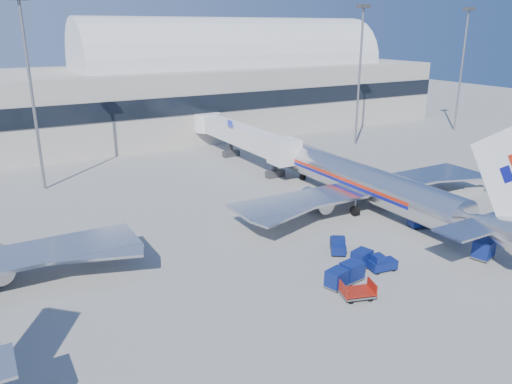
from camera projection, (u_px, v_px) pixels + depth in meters
ground at (318, 241)px, 46.91m from camera, size 260.00×260.00×0.00m
terminal at (57, 100)px, 84.29m from camera, size 170.00×28.15×21.00m
airliner_main at (369, 183)px, 54.41m from camera, size 32.00×37.26×12.07m
jetbridge_near at (237, 134)px, 74.66m from camera, size 4.40×27.50×6.25m
mast_west at (28, 67)px, 57.59m from camera, size 2.00×1.20×22.60m
mast_east at (361, 55)px, 81.12m from camera, size 2.00×1.20×22.60m
mast_far_east at (464, 52)px, 92.89m from camera, size 2.00×1.20×22.60m
barrier_near at (436, 200)px, 56.89m from camera, size 3.00×0.55×0.90m
barrier_mid at (455, 195)px, 58.44m from camera, size 3.00×0.55×0.90m
barrier_far at (474, 191)px, 60.00m from camera, size 3.00×0.55×0.90m
tug_lead at (382, 263)px, 41.06m from camera, size 2.41×1.45×1.48m
tug_right at (421, 220)px, 50.00m from camera, size 2.82×1.95×1.67m
tug_left at (338, 245)px, 44.34m from camera, size 2.46×2.79×1.64m
cart_train_a at (362, 258)px, 41.62m from camera, size 1.98×1.70×1.49m
cart_train_b at (352, 271)px, 39.38m from camera, size 1.97×1.62×1.56m
cart_train_c at (337, 278)px, 38.31m from camera, size 1.96×1.67×1.49m
cart_solo_near at (484, 249)px, 43.10m from camera, size 2.20×1.89×1.67m
cart_solo_far at (497, 232)px, 46.89m from camera, size 1.89×1.56×1.50m
cart_open_red at (358, 293)px, 36.89m from camera, size 2.76×2.30×0.64m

